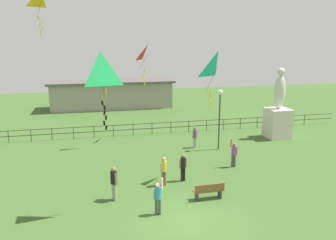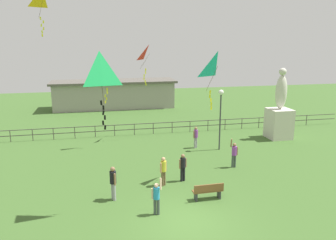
{
  "view_description": "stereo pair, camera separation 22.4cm",
  "coord_description": "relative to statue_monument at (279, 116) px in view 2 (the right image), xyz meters",
  "views": [
    {
      "loc": [
        -3.79,
        -12.76,
        7.61
      ],
      "look_at": [
        0.35,
        5.49,
        3.18
      ],
      "focal_mm": 36.3,
      "sensor_mm": 36.0,
      "label": 1
    },
    {
      "loc": [
        -3.57,
        -12.81,
        7.61
      ],
      "look_at": [
        0.35,
        5.49,
        3.18
      ],
      "focal_mm": 36.3,
      "sensor_mm": 36.0,
      "label": 2
    }
  ],
  "objects": [
    {
      "name": "person_3",
      "position": [
        -9.55,
        -6.65,
        -0.86
      ],
      "size": [
        0.45,
        0.29,
        1.56
      ],
      "color": "black",
      "rests_on": "ground_plane"
    },
    {
      "name": "lamppost",
      "position": [
        -5.62,
        -1.84,
        1.37
      ],
      "size": [
        0.36,
        0.36,
        4.29
      ],
      "color": "#38383D",
      "rests_on": "ground_plane"
    },
    {
      "name": "statue_monument",
      "position": [
        0.0,
        0.0,
        0.0
      ],
      "size": [
        1.72,
        1.72,
        5.53
      ],
      "color": "beige",
      "rests_on": "ground_plane"
    },
    {
      "name": "kite_3",
      "position": [
        -13.79,
        -8.87,
        4.56
      ],
      "size": [
        1.25,
        0.95,
        3.31
      ],
      "color": "#1EB759"
    },
    {
      "name": "person_0",
      "position": [
        -13.41,
        -8.13,
        -0.78
      ],
      "size": [
        0.32,
        0.49,
        1.71
      ],
      "color": "#99999E",
      "rests_on": "ground_plane"
    },
    {
      "name": "person_4",
      "position": [
        -5.98,
        -5.28,
        -0.85
      ],
      "size": [
        0.47,
        0.29,
        1.81
      ],
      "color": "#3F4C47",
      "rests_on": "ground_plane"
    },
    {
      "name": "kite_4",
      "position": [
        -10.01,
        1.79,
        4.75
      ],
      "size": [
        1.25,
        1.27,
        2.98
      ],
      "color": "red"
    },
    {
      "name": "pavilion_building",
      "position": [
        -11.98,
        15.22,
        -0.17
      ],
      "size": [
        13.9,
        4.19,
        3.13
      ],
      "color": "gray",
      "rests_on": "ground_plane"
    },
    {
      "name": "person_2",
      "position": [
        -7.16,
        -1.11,
        -0.86
      ],
      "size": [
        0.42,
        0.29,
        1.56
      ],
      "color": "#99999E",
      "rests_on": "ground_plane"
    },
    {
      "name": "ground_plane",
      "position": [
        -10.43,
        -10.78,
        -1.76
      ],
      "size": [
        80.0,
        80.0,
        0.0
      ],
      "primitive_type": "plane",
      "color": "#3D6028"
    },
    {
      "name": "person_5",
      "position": [
        -10.71,
        -7.02,
        -0.84
      ],
      "size": [
        0.41,
        0.32,
        1.6
      ],
      "color": "brown",
      "rests_on": "ground_plane"
    },
    {
      "name": "waterfront_railing",
      "position": [
        -10.86,
        3.22,
        -1.13
      ],
      "size": [
        36.06,
        0.06,
        0.95
      ],
      "color": "#4C4742",
      "rests_on": "ground_plane"
    },
    {
      "name": "person_1",
      "position": [
        -11.61,
        -9.99,
        -0.88
      ],
      "size": [
        0.45,
        0.32,
        1.76
      ],
      "color": "#3F4C47",
      "rests_on": "ground_plane"
    },
    {
      "name": "kite_0",
      "position": [
        -17.16,
        1.24,
        8.37
      ],
      "size": [
        1.29,
        1.24,
        3.01
      ],
      "color": "yellow"
    },
    {
      "name": "park_bench",
      "position": [
        -8.91,
        -9.1,
        -1.3
      ],
      "size": [
        1.51,
        0.44,
        0.85
      ],
      "color": "brown",
      "rests_on": "ground_plane"
    },
    {
      "name": "kite_2",
      "position": [
        -7.83,
        -6.9,
        4.45
      ],
      "size": [
        1.26,
        1.25,
        3.04
      ],
      "color": "#19B2B2"
    },
    {
      "name": "kite_1",
      "position": [
        -13.28,
        0.22,
        3.59
      ],
      "size": [
        1.06,
        0.65,
        2.81
      ],
      "color": "#1EB759"
    }
  ]
}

